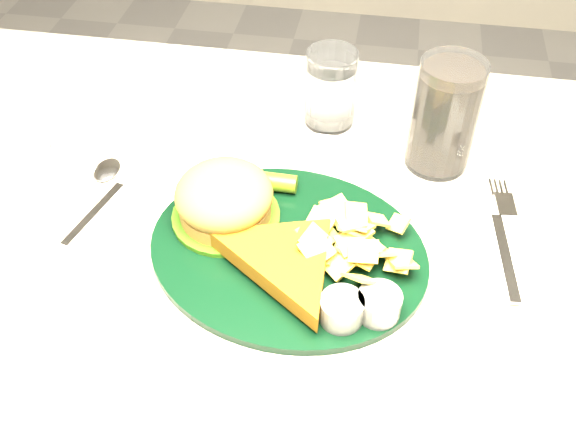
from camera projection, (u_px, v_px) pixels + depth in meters
name	position (u px, v px, depth m)	size (l,w,h in m)	color
table	(273.00, 376.00, 1.08)	(1.20, 0.80, 0.75)	#AEA89D
dinner_plate	(288.00, 232.00, 0.75)	(0.34, 0.28, 0.08)	black
water_glass	(331.00, 88.00, 0.93)	(0.07, 0.07, 0.12)	silver
cola_glass	(444.00, 116.00, 0.84)	(0.09, 0.09, 0.16)	black
fork_napkin	(505.00, 250.00, 0.77)	(0.14, 0.18, 0.01)	silver
spoon	(93.00, 212.00, 0.82)	(0.04, 0.17, 0.01)	silver
ramekin	(63.00, 139.00, 0.92)	(0.04, 0.04, 0.02)	white
wrapped_straw	(315.00, 136.00, 0.94)	(0.23, 0.08, 0.01)	silver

